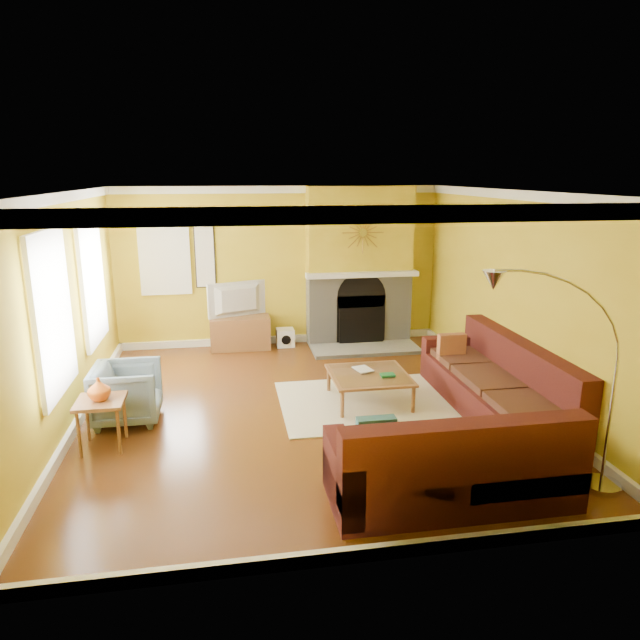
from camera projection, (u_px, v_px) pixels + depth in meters
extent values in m
cube|color=brown|center=(305.00, 410.00, 7.24)|extent=(5.50, 6.00, 0.02)
cube|color=white|center=(304.00, 191.00, 6.56)|extent=(5.50, 6.00, 0.02)
cube|color=gold|center=(280.00, 266.00, 9.78)|extent=(5.50, 0.02, 2.70)
cube|color=gold|center=(365.00, 400.00, 4.03)|extent=(5.50, 0.02, 2.70)
cube|color=gold|center=(64.00, 315.00, 6.45)|extent=(0.02, 6.00, 2.70)
cube|color=gold|center=(516.00, 297.00, 7.35)|extent=(0.02, 6.00, 2.70)
cube|color=white|center=(91.00, 281.00, 7.66)|extent=(0.06, 1.22, 1.72)
cube|color=white|center=(51.00, 314.00, 5.85)|extent=(0.06, 1.22, 1.72)
cube|color=white|center=(165.00, 258.00, 9.37)|extent=(0.82, 0.06, 1.22)
cube|color=white|center=(205.00, 254.00, 9.47)|extent=(0.34, 0.04, 1.14)
cube|color=white|center=(362.00, 274.00, 9.59)|extent=(1.92, 0.22, 0.08)
cube|color=#999690|center=(365.00, 349.00, 9.60)|extent=(1.80, 0.70, 0.06)
cube|color=beige|center=(373.00, 402.00, 7.44)|extent=(2.40, 1.80, 0.02)
cube|color=#905D34|center=(240.00, 333.00, 9.68)|extent=(1.00, 0.45, 0.55)
imported|color=black|center=(239.00, 300.00, 9.53)|extent=(1.01, 0.48, 0.59)
cube|color=white|center=(285.00, 337.00, 9.85)|extent=(0.30, 0.30, 0.30)
imported|color=gray|center=(127.00, 393.00, 6.82)|extent=(0.78, 0.76, 0.71)
imported|color=orange|center=(99.00, 389.00, 6.07)|extent=(0.24, 0.24, 0.25)
imported|color=white|center=(356.00, 371.00, 7.43)|extent=(0.26, 0.31, 0.03)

